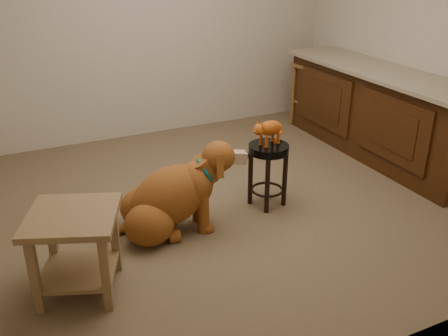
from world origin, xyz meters
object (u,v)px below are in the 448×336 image
golden_retriever (171,198)px  tabby_kitten (269,129)px  wood_stool (313,94)px  padded_stool (268,163)px  side_table (75,241)px

golden_retriever → tabby_kitten: size_ratio=3.10×
wood_stool → tabby_kitten: (-1.57, -1.58, 0.30)m
padded_stool → tabby_kitten: bearing=-171.5°
golden_retriever → tabby_kitten: (0.90, 0.05, 0.42)m
padded_stool → tabby_kitten: 0.31m
side_table → tabby_kitten: tabby_kitten is taller
wood_stool → golden_retriever: 2.97m
padded_stool → golden_retriever: (-0.91, -0.05, -0.11)m
padded_stool → wood_stool: size_ratio=0.71×
wood_stool → golden_retriever: size_ratio=0.65×
tabby_kitten → golden_retriever: bearing=169.2°
wood_stool → side_table: size_ratio=1.10×
side_table → golden_retriever: bearing=29.1°
padded_stool → wood_stool: wood_stool is taller
padded_stool → side_table: size_ratio=0.78×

